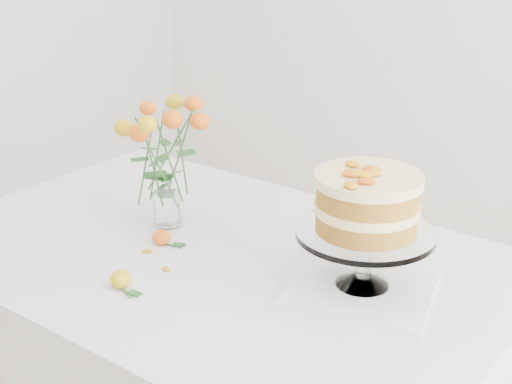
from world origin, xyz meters
The scene contains 8 objects.
table centered at (0.00, 0.00, 0.67)m, with size 1.43×0.93×0.76m.
napkin centered at (0.38, 0.05, 0.76)m, with size 0.30×0.30×0.01m, color white.
cake_stand centered at (0.38, 0.05, 0.94)m, with size 0.30×0.30×0.27m.
rose_vase centered at (-0.19, 0.05, 0.97)m, with size 0.29×0.29×0.36m.
loose_rose_near centered at (-0.04, -0.26, 0.78)m, with size 0.08×0.05×0.04m.
loose_rose_far centered at (-0.12, -0.05, 0.77)m, with size 0.08×0.04×0.04m.
stray_petal_a centered at (-0.12, -0.10, 0.76)m, with size 0.03×0.02×0.00m, color orange.
stray_petal_b centered at (-0.02, -0.14, 0.76)m, with size 0.03×0.02×0.00m, color orange.
Camera 1 is at (1.01, -1.18, 1.52)m, focal length 50.00 mm.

